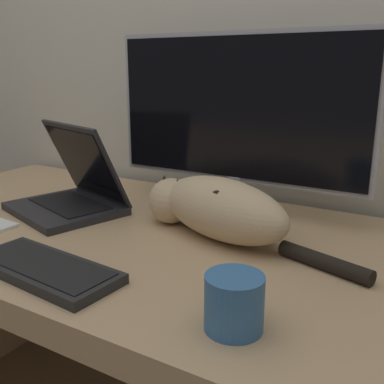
{
  "coord_description": "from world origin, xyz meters",
  "views": [
    {
      "loc": [
        0.61,
        -0.43,
        1.1
      ],
      "look_at": [
        0.14,
        0.36,
        0.85
      ],
      "focal_mm": 42.0,
      "sensor_mm": 36.0,
      "label": 1
    }
  ],
  "objects_px": {
    "cat": "(216,207)",
    "coffee_mug": "(234,303)",
    "monitor": "(237,123)",
    "external_keyboard": "(44,269)",
    "laptop": "(72,194)"
  },
  "relations": [
    {
      "from": "cat",
      "to": "coffee_mug",
      "type": "height_order",
      "value": "cat"
    },
    {
      "from": "monitor",
      "to": "external_keyboard",
      "type": "relative_size",
      "value": 2.1
    },
    {
      "from": "monitor",
      "to": "external_keyboard",
      "type": "bearing_deg",
      "value": -107.18
    },
    {
      "from": "laptop",
      "to": "cat",
      "type": "xyz_separation_m",
      "value": [
        0.44,
        0.03,
        0.02
      ]
    },
    {
      "from": "monitor",
      "to": "external_keyboard",
      "type": "distance_m",
      "value": 0.59
    },
    {
      "from": "cat",
      "to": "coffee_mug",
      "type": "relative_size",
      "value": 6.26
    },
    {
      "from": "laptop",
      "to": "cat",
      "type": "height_order",
      "value": "laptop"
    },
    {
      "from": "cat",
      "to": "laptop",
      "type": "bearing_deg",
      "value": -158.79
    },
    {
      "from": "external_keyboard",
      "to": "monitor",
      "type": "bearing_deg",
      "value": 77.63
    },
    {
      "from": "external_keyboard",
      "to": "cat",
      "type": "distance_m",
      "value": 0.4
    },
    {
      "from": "external_keyboard",
      "to": "cat",
      "type": "relative_size",
      "value": 0.58
    },
    {
      "from": "external_keyboard",
      "to": "coffee_mug",
      "type": "height_order",
      "value": "coffee_mug"
    },
    {
      "from": "coffee_mug",
      "to": "laptop",
      "type": "bearing_deg",
      "value": 154.52
    },
    {
      "from": "monitor",
      "to": "cat",
      "type": "distance_m",
      "value": 0.25
    },
    {
      "from": "monitor",
      "to": "laptop",
      "type": "height_order",
      "value": "monitor"
    }
  ]
}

